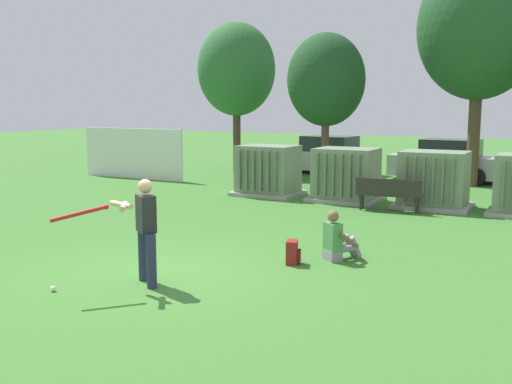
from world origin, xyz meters
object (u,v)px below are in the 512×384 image
object	(u,v)px
seated_spectator	(337,240)
batter	(143,226)
park_bench	(389,192)
transformer_mid_west	(346,175)
parked_car_left_of_center	(447,161)
parked_car_leftmost	(327,156)
transformer_mid_east	(434,180)
backpack	(293,252)
transformer_west	(268,171)
sports_ball	(53,289)

from	to	relation	value
seated_spectator	batter	bearing A→B (deg)	-127.32
park_bench	seated_spectator	xyz separation A→B (m)	(0.51, -5.50, -0.16)
batter	transformer_mid_west	bearing A→B (deg)	89.39
parked_car_left_of_center	seated_spectator	bearing A→B (deg)	-88.77
parked_car_leftmost	transformer_mid_east	bearing A→B (deg)	-48.52
backpack	transformer_mid_west	bearing A→B (deg)	101.76
transformer_mid_west	parked_car_leftmost	distance (m)	7.25
transformer_mid_east	parked_car_leftmost	size ratio (longest dim) A/B	0.48
seated_spectator	parked_car_leftmost	world-z (taller)	parked_car_leftmost
transformer_west	transformer_mid_west	distance (m)	2.65
transformer_mid_west	park_bench	xyz separation A→B (m)	(1.64, -1.15, -0.25)
backpack	parked_car_leftmost	xyz separation A→B (m)	(-4.65, 13.85, 0.54)
parked_car_left_of_center	sports_ball	bearing A→B (deg)	-100.03
batter	sports_ball	xyz separation A→B (m)	(-1.04, -0.96, -0.93)
transformer_mid_west	park_bench	size ratio (longest dim) A/B	1.15
parked_car_left_of_center	transformer_west	bearing A→B (deg)	-124.87
transformer_mid_west	parked_car_left_of_center	xyz separation A→B (m)	(1.87, 6.46, -0.04)
sports_ball	parked_car_left_of_center	distance (m)	17.31
transformer_west	parked_car_leftmost	xyz separation A→B (m)	(-0.48, 6.57, -0.04)
park_bench	backpack	bearing A→B (deg)	-91.09
park_bench	sports_ball	xyz separation A→B (m)	(-2.79, -9.42, -0.49)
parked_car_leftmost	park_bench	bearing A→B (deg)	-58.19
transformer_mid_west	seated_spectator	world-z (taller)	transformer_mid_west
backpack	seated_spectator	bearing A→B (deg)	46.38
transformer_west	parked_car_leftmost	size ratio (longest dim) A/B	0.48
park_bench	seated_spectator	bearing A→B (deg)	-84.70
transformer_mid_east	parked_car_leftmost	bearing A→B (deg)	131.48
transformer_west	backpack	size ratio (longest dim) A/B	4.77
park_bench	backpack	size ratio (longest dim) A/B	4.15
sports_ball	parked_car_left_of_center	world-z (taller)	parked_car_left_of_center
batter	park_bench	bearing A→B (deg)	78.37
transformer_west	park_bench	size ratio (longest dim) A/B	1.15
park_bench	backpack	xyz separation A→B (m)	(-0.12, -6.16, -0.32)
seated_spectator	parked_car_left_of_center	xyz separation A→B (m)	(-0.28, 13.11, 0.38)
seated_spectator	backpack	distance (m)	0.92
transformer_mid_east	seated_spectator	world-z (taller)	transformer_mid_east
transformer_mid_west	batter	world-z (taller)	batter
park_bench	parked_car_leftmost	size ratio (longest dim) A/B	0.42
transformer_mid_west	backpack	distance (m)	7.49
sports_ball	backpack	size ratio (longest dim) A/B	0.20
transformer_west	transformer_mid_west	xyz separation A→B (m)	(2.65, 0.03, 0.00)
park_bench	parked_car_leftmost	bearing A→B (deg)	121.81
park_bench	backpack	distance (m)	6.17
transformer_west	transformer_mid_east	size ratio (longest dim) A/B	1.00
transformer_mid_west	sports_ball	xyz separation A→B (m)	(-1.15, -10.57, -0.74)
transformer_mid_west	backpack	xyz separation A→B (m)	(1.52, -7.31, -0.57)
transformer_mid_east	backpack	size ratio (longest dim) A/B	4.77
transformer_mid_east	backpack	world-z (taller)	transformer_mid_east
backpack	parked_car_left_of_center	size ratio (longest dim) A/B	0.10
transformer_mid_west	transformer_mid_east	distance (m)	2.61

